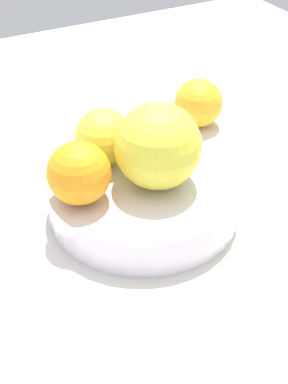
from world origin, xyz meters
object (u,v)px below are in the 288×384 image
Objects in this scene: fruit_bowl at (144,196)px; orange_in_bowl_1 at (104,137)px; orange_in_bowl_2 at (158,146)px; orange_in_bowl_0 at (79,173)px; orange_loose_1 at (198,103)px.

fruit_bowl is 7.42cm from orange_in_bowl_1.
fruit_bowl is at bearing -156.01° from orange_in_bowl_1.
orange_in_bowl_2 is (-1.02, -0.98, 6.42)cm from fruit_bowl.
orange_in_bowl_2 reaches higher than orange_in_bowl_0.
orange_loose_1 is at bearing -45.01° from orange_in_bowl_2.
fruit_bowl is 3.29× the size of orange_in_bowl_1.
fruit_bowl is 19.59cm from orange_loose_1.
orange_in_bowl_2 is at bearing -151.85° from orange_in_bowl_1.
orange_loose_1 is at bearing -59.59° from orange_in_bowl_0.
orange_in_bowl_0 is at bearing 135.50° from orange_in_bowl_1.
orange_in_bowl_0 is at bearing 89.63° from fruit_bowl.
orange_in_bowl_0 is at bearing 82.34° from orange_in_bowl_2.
fruit_bowl is 2.32× the size of orange_in_bowl_2.
orange_in_bowl_1 reaches higher than fruit_bowl.
orange_in_bowl_0 and orange_in_bowl_1 have the same top height.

